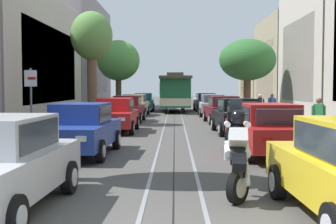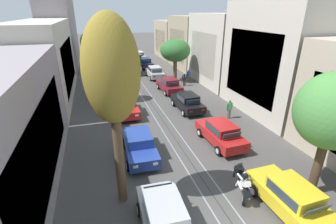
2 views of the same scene
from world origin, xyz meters
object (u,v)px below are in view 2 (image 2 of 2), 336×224
street_sign_post (117,139)px  pedestrian_on_right_pavement (189,75)px  parked_car_red_mid_left (126,106)px  parked_car_red_second_right (221,133)px  pedestrian_on_left_pavement (229,108)px  parked_car_teal_sixth_left (109,64)px  parked_car_black_mid_right (187,102)px  parked_car_white_far_right (139,56)px  pedestrian_crossing_far (184,78)px  parked_car_silver_near_left (165,220)px  parked_car_yellow_near_right (291,198)px  parked_car_blue_second_left (140,145)px  fire_hydrant (117,152)px  parked_car_beige_fifth_left (112,74)px  parked_car_silver_fifth_right (155,72)px  street_tree_kerb_right_near (333,112)px  cable_car_trolley (128,60)px  parked_car_maroon_fourth_left (118,87)px  street_tree_kerb_left_second (99,55)px  motorcycle_with_rider (242,183)px  street_tree_kerb_right_second (175,51)px  parked_car_navy_sixth_right (145,63)px  street_tree_kerb_left_mid (94,42)px  street_tree_kerb_left_near (112,75)px  parked_car_maroon_fourth_right (169,85)px

street_sign_post → pedestrian_on_right_pavement: bearing=55.6°
parked_car_red_mid_left → parked_car_red_second_right: size_ratio=0.99×
pedestrian_on_left_pavement → parked_car_teal_sixth_left: bearing=110.5°
parked_car_black_mid_right → parked_car_white_far_right: (0.19, 25.71, 0.00)m
pedestrian_crossing_far → parked_car_silver_near_left: bearing=-112.4°
parked_car_silver_near_left → parked_car_yellow_near_right: (5.80, -0.44, 0.00)m
parked_car_blue_second_left → parked_car_black_mid_right: bearing=48.4°
parked_car_teal_sixth_left → fire_hydrant: bearing=-93.2°
parked_car_beige_fifth_left → fire_hydrant: parked_car_beige_fifth_left is taller
parked_car_silver_fifth_right → street_tree_kerb_right_near: size_ratio=0.70×
parked_car_blue_second_left → parked_car_red_mid_left: bearing=89.1°
parked_car_yellow_near_right → fire_hydrant: 9.86m
cable_car_trolley → pedestrian_crossing_far: cable_car_trolley is taller
parked_car_blue_second_left → parked_car_black_mid_right: size_ratio=1.00×
parked_car_maroon_fourth_left → street_sign_post: bearing=-95.9°
street_tree_kerb_left_second → cable_car_trolley: size_ratio=0.68×
parked_car_yellow_near_right → motorcycle_with_rider: size_ratio=2.38×
street_tree_kerb_right_second → cable_car_trolley: size_ratio=0.58×
parked_car_red_second_right → parked_car_navy_sixth_right: same height
fire_hydrant → motorcycle_with_rider: bearing=-45.2°
parked_car_maroon_fourth_left → street_tree_kerb_right_near: 20.90m
parked_car_silver_fifth_right → motorcycle_with_rider: 23.93m
street_tree_kerb_left_mid → cable_car_trolley: bearing=-1.7°
parked_car_teal_sixth_left → pedestrian_on_left_pavement: (8.36, -22.30, 0.14)m
pedestrian_crossing_far → street_tree_kerb_left_near: bearing=-119.0°
parked_car_silver_near_left → street_tree_kerb_left_near: 6.22m
cable_car_trolley → pedestrian_on_right_pavement: size_ratio=5.48×
parked_car_red_second_right → parked_car_silver_fifth_right: (-0.05, 18.69, 0.00)m
street_tree_kerb_left_mid → motorcycle_with_rider: 30.33m
parked_car_silver_fifth_right → cable_car_trolley: (-2.76, 5.51, 0.86)m
parked_car_black_mid_right → pedestrian_on_right_pavement: 9.42m
pedestrian_on_right_pavement → street_tree_kerb_right_near: bearing=-93.9°
pedestrian_on_right_pavement → street_sign_post: size_ratio=0.63×
parked_car_red_second_right → parked_car_blue_second_left: bearing=179.5°
parked_car_red_second_right → motorcycle_with_rider: motorcycle_with_rider is taller
parked_car_blue_second_left → pedestrian_on_right_pavement: pedestrian_on_right_pavement is taller
parked_car_red_second_right → parked_car_yellow_near_right: bearing=-89.7°
pedestrian_on_right_pavement → parked_car_navy_sixth_right: bearing=109.3°
parked_car_red_second_right → cable_car_trolley: 24.39m
street_tree_kerb_left_mid → street_sign_post: street_tree_kerb_left_mid is taller
parked_car_maroon_fourth_right → street_sign_post: 14.43m
parked_car_maroon_fourth_left → pedestrian_crossing_far: bearing=5.5°
fire_hydrant → street_tree_kerb_left_mid: bearing=91.4°
pedestrian_crossing_far → parked_car_white_far_right: bearing=97.2°
parked_car_black_mid_right → street_tree_kerb_left_second: street_tree_kerb_left_second is taller
parked_car_silver_near_left → street_tree_kerb_left_near: street_tree_kerb_left_near is taller
street_sign_post → cable_car_trolley: bearing=80.2°
parked_car_teal_sixth_left → parked_car_maroon_fourth_left: bearing=-90.3°
street_tree_kerb_right_second → parked_car_black_mid_right: bearing=-101.8°
parked_car_maroon_fourth_left → parked_car_red_mid_left: bearing=-88.9°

